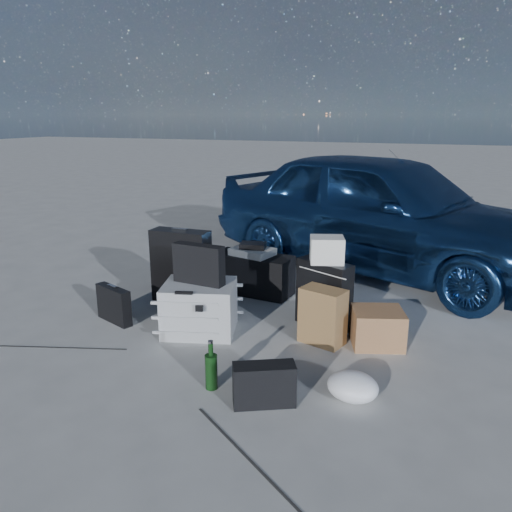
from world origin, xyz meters
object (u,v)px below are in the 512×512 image
Objects in this scene: briefcase at (114,305)px; pelican_case at (200,308)px; suitcase_right at (324,294)px; car at (381,211)px; suitcase_left at (181,268)px; green_bottle at (211,366)px; duffel_bag at (253,274)px; cardboard_box at (377,328)px.

pelican_case is at bearing 27.65° from briefcase.
car is at bearing 108.97° from suitcase_right.
suitcase_left reaches higher than pelican_case.
briefcase is 1.24× the size of green_bottle.
green_bottle is at bearing -170.10° from car.
suitcase_left is 2.20× the size of green_bottle.
green_bottle is (0.43, -1.82, -0.03)m from duffel_bag.
suitcase_right is 1.04m from duffel_bag.
car is 5.13× the size of duffel_bag.
pelican_case is 1.05m from suitcase_right.
green_bottle is at bearing -7.34° from briefcase.
duffel_bag is at bearing 45.54° from suitcase_left.
car is 5.64× the size of suitcase_left.
pelican_case reaches higher than briefcase.
pelican_case is 0.92m from green_bottle.
suitcase_left is (-0.45, 0.50, 0.15)m from pelican_case.
pelican_case is at bearing 175.54° from car.
suitcase_right is 1.50× the size of cardboard_box.
car reaches higher than pelican_case.
cardboard_box is at bearing 49.16° from green_bottle.
car is at bearing 78.62° from green_bottle.
suitcase_left is (-1.57, -1.81, -0.33)m from car.
briefcase is at bearing -136.93° from suitcase_right.
pelican_case is 1.44m from cardboard_box.
pelican_case is 0.73× the size of duffel_bag.
pelican_case reaches higher than cardboard_box.
green_bottle is at bearing -54.41° from suitcase_left.
suitcase_right is at bearing 158.20° from cardboard_box.
car is 2.61m from pelican_case.
pelican_case is 0.99× the size of suitcase_right.
car reaches higher than green_bottle.
car reaches higher than duffel_bag.
suitcase_left is at bearing -156.44° from suitcase_right.
pelican_case is 1.04m from duffel_bag.
suitcase_left is at bearing 81.39° from briefcase.
cardboard_box is (1.86, -0.22, -0.22)m from suitcase_left.
duffel_bag is at bearing 171.71° from suitcase_right.
suitcase_right is at bearing -1.97° from suitcase_left.
cardboard_box is at bearing -23.83° from duffel_bag.
suitcase_right is 0.54m from cardboard_box.
suitcase_left is at bearing 160.40° from car.
car is 10.00× the size of briefcase.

